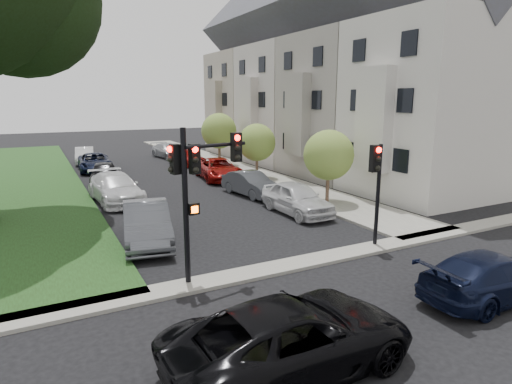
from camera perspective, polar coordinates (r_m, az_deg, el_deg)
name	(u,v)px	position (r m, az deg, el deg)	size (l,w,h in m)	color
ground	(332,288)	(13.46, 10.12, -12.47)	(140.00, 140.00, 0.00)	black
grass_strip	(15,180)	(34.08, -29.46, 1.41)	(8.00, 44.00, 0.12)	#1D3113
sidewalk_right	(224,164)	(36.95, -4.33, 3.72)	(3.50, 44.00, 0.12)	slate
sidewalk_cross	(296,264)	(14.93, 5.40, -9.51)	(60.00, 1.00, 0.12)	slate
house_a	(428,74)	(26.70, 21.92, 14.37)	(7.70, 7.55, 15.97)	#B8B3A5
house_b	(343,79)	(32.14, 11.48, 14.52)	(7.70, 7.55, 15.97)	gray
house_c	(287,83)	(38.28, 4.22, 14.35)	(7.70, 7.55, 15.97)	beige
house_d	(249,85)	(44.84, -0.97, 14.09)	(7.70, 7.55, 15.97)	gray
small_tree_a	(329,155)	(23.01, 9.66, 4.87)	(2.67, 2.67, 4.01)	#4E3B30
small_tree_b	(257,142)	(29.91, 0.12, 6.62)	(2.61, 2.61, 3.91)	#4E3B30
small_tree_c	(219,131)	(36.03, -4.96, 8.10)	(2.95, 2.95, 4.42)	#4E3B30
traffic_signal_main	(197,178)	(12.75, -7.93, 1.88)	(2.36, 0.62, 4.81)	black
traffic_signal_secondary	(376,177)	(16.49, 15.75, 1.99)	(0.52, 0.42, 3.97)	black
car_cross_near	(292,337)	(9.42, 4.81, -18.67)	(2.53, 5.49, 1.53)	black
car_cross_far	(492,276)	(14.06, 29.00, -9.78)	(1.91, 4.70, 1.36)	black
car_parked_0	(297,198)	(21.18, 5.46, -0.83)	(1.86, 4.63, 1.58)	silver
car_parked_1	(251,184)	(25.08, -0.72, 1.11)	(1.49, 4.28, 1.41)	#3F4247
car_parked_2	(219,169)	(30.22, -5.01, 3.07)	(2.45, 5.32, 1.48)	maroon
car_parked_3	(187,157)	(36.91, -9.19, 4.64)	(1.73, 4.29, 1.46)	maroon
car_parked_4	(168,151)	(42.03, -11.62, 5.42)	(1.91, 4.71, 1.37)	#999BA0
car_parked_5	(147,223)	(17.38, -14.37, -4.07)	(1.71, 4.89, 1.61)	#3F4247
car_parked_6	(116,188)	(24.71, -18.21, 0.51)	(2.20, 5.42, 1.57)	silver
car_parked_7	(104,173)	(30.65, -19.66, 2.46)	(1.66, 4.14, 1.41)	black
car_parked_8	(95,162)	(35.80, -20.70, 3.73)	(2.35, 5.10, 1.42)	black
car_parked_9	(85,156)	(40.40, -21.87, 4.53)	(1.49, 4.27, 1.41)	silver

